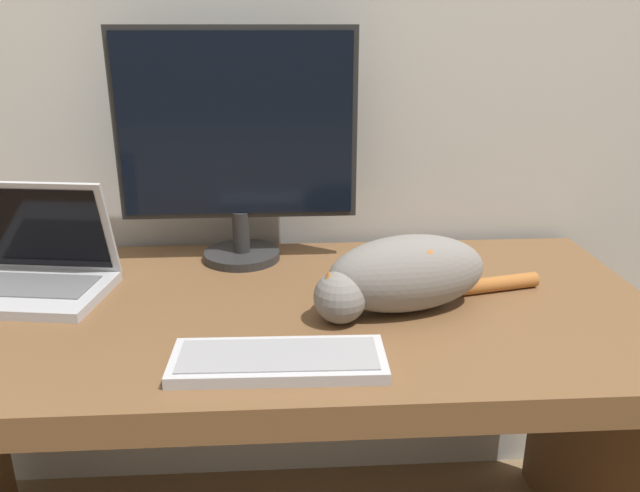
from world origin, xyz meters
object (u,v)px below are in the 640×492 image
Objects in this scene: laptop at (33,271)px; cat at (402,274)px; monitor at (237,140)px; external_keyboard at (278,360)px.

cat is at bearing -1.33° from laptop.
laptop is at bearing 157.67° from cat.
monitor reaches higher than laptop.
cat reaches higher than external_keyboard.
external_keyboard is (0.09, -0.51, -0.28)m from monitor.
laptop reaches higher than external_keyboard.
external_keyboard is 0.73× the size of cat.
laptop is 0.76m from cat.
cat is (0.33, -0.30, -0.21)m from monitor.
laptop is 0.61m from external_keyboard.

